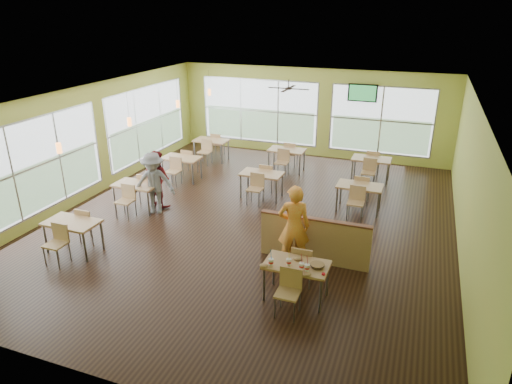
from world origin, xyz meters
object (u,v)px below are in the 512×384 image
at_px(main_table, 296,269).
at_px(food_basket, 317,265).
at_px(man_plaid, 294,227).
at_px(half_wall_divider, 314,240).

bearing_deg(main_table, food_basket, 3.63).
height_order(man_plaid, food_basket, man_plaid).
xyz_separation_m(man_plaid, food_basket, (0.77, -1.12, -0.14)).
bearing_deg(half_wall_divider, man_plaid, -141.08).
distance_m(main_table, man_plaid, 1.24).
xyz_separation_m(main_table, man_plaid, (-0.38, 1.14, 0.29)).
bearing_deg(half_wall_divider, food_basket, -74.86).
distance_m(half_wall_divider, man_plaid, 0.63).
relative_size(main_table, food_basket, 5.52).
relative_size(main_table, man_plaid, 0.82).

